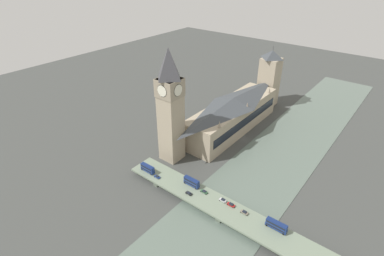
{
  "coord_description": "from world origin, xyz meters",
  "views": [
    {
      "loc": [
        -90.52,
        178.37,
        122.89
      ],
      "look_at": [
        20.54,
        38.57,
        20.12
      ],
      "focal_mm": 28.0,
      "sensor_mm": 36.0,
      "label": 1
    }
  ],
  "objects_px": {
    "car_northbound_tail": "(244,212)",
    "car_southbound_mid": "(223,200)",
    "double_decker_bus_mid": "(148,168)",
    "car_northbound_lead": "(157,177)",
    "double_decker_bus_lead": "(192,182)",
    "double_decker_bus_rear": "(276,225)",
    "car_northbound_mid": "(204,192)",
    "road_bridge": "(225,210)",
    "car_southbound_lead": "(231,205)",
    "parliament_hall": "(233,114)",
    "car_southbound_tail": "(189,193)",
    "victoria_tower": "(269,78)",
    "clock_tower": "(170,104)"
  },
  "relations": [
    {
      "from": "parliament_hall",
      "to": "double_decker_bus_rear",
      "type": "distance_m",
      "value": 108.43
    },
    {
      "from": "car_southbound_lead",
      "to": "car_southbound_tail",
      "type": "distance_m",
      "value": 24.85
    },
    {
      "from": "double_decker_bus_lead",
      "to": "car_northbound_tail",
      "type": "height_order",
      "value": "double_decker_bus_lead"
    },
    {
      "from": "car_northbound_lead",
      "to": "car_southbound_lead",
      "type": "relative_size",
      "value": 0.86
    },
    {
      "from": "parliament_hall",
      "to": "car_southbound_tail",
      "type": "relative_size",
      "value": 25.56
    },
    {
      "from": "clock_tower",
      "to": "double_decker_bus_rear",
      "type": "distance_m",
      "value": 94.25
    },
    {
      "from": "car_northbound_tail",
      "to": "parliament_hall",
      "type": "bearing_deg",
      "value": -54.44
    },
    {
      "from": "double_decker_bus_mid",
      "to": "car_northbound_tail",
      "type": "height_order",
      "value": "double_decker_bus_mid"
    },
    {
      "from": "car_northbound_tail",
      "to": "car_southbound_mid",
      "type": "bearing_deg",
      "value": -2.62
    },
    {
      "from": "victoria_tower",
      "to": "car_northbound_tail",
      "type": "relative_size",
      "value": 13.3
    },
    {
      "from": "victoria_tower",
      "to": "car_southbound_lead",
      "type": "relative_size",
      "value": 12.2
    },
    {
      "from": "clock_tower",
      "to": "car_southbound_mid",
      "type": "height_order",
      "value": "clock_tower"
    },
    {
      "from": "victoria_tower",
      "to": "car_northbound_mid",
      "type": "bearing_deg",
      "value": 102.2
    },
    {
      "from": "car_northbound_mid",
      "to": "car_northbound_tail",
      "type": "xyz_separation_m",
      "value": [
        -26.27,
        -0.28,
        0.08
      ]
    },
    {
      "from": "double_decker_bus_mid",
      "to": "car_northbound_lead",
      "type": "distance_m",
      "value": 8.99
    },
    {
      "from": "road_bridge",
      "to": "car_northbound_tail",
      "type": "height_order",
      "value": "car_northbound_tail"
    },
    {
      "from": "car_northbound_tail",
      "to": "road_bridge",
      "type": "bearing_deg",
      "value": 19.49
    },
    {
      "from": "car_northbound_lead",
      "to": "car_southbound_lead",
      "type": "distance_m",
      "value": 48.95
    },
    {
      "from": "car_northbound_mid",
      "to": "car_northbound_tail",
      "type": "relative_size",
      "value": 1.04
    },
    {
      "from": "clock_tower",
      "to": "car_northbound_tail",
      "type": "relative_size",
      "value": 18.57
    },
    {
      "from": "double_decker_bus_lead",
      "to": "double_decker_bus_mid",
      "type": "relative_size",
      "value": 1.01
    },
    {
      "from": "clock_tower",
      "to": "car_southbound_lead",
      "type": "height_order",
      "value": "clock_tower"
    },
    {
      "from": "car_northbound_mid",
      "to": "car_southbound_lead",
      "type": "xyz_separation_m",
      "value": [
        -17.77,
        -0.66,
        0.08
      ]
    },
    {
      "from": "double_decker_bus_lead",
      "to": "car_northbound_tail",
      "type": "relative_size",
      "value": 2.46
    },
    {
      "from": "double_decker_bus_mid",
      "to": "car_northbound_lead",
      "type": "xyz_separation_m",
      "value": [
        -8.73,
        0.53,
        -2.08
      ]
    },
    {
      "from": "car_northbound_lead",
      "to": "double_decker_bus_lead",
      "type": "bearing_deg",
      "value": -160.5
    },
    {
      "from": "road_bridge",
      "to": "car_northbound_lead",
      "type": "relative_size",
      "value": 33.78
    },
    {
      "from": "car_northbound_mid",
      "to": "car_southbound_lead",
      "type": "distance_m",
      "value": 17.79
    },
    {
      "from": "double_decker_bus_lead",
      "to": "car_northbound_tail",
      "type": "bearing_deg",
      "value": 179.91
    },
    {
      "from": "double_decker_bus_lead",
      "to": "car_northbound_tail",
      "type": "xyz_separation_m",
      "value": [
        -35.76,
        0.05,
        -2.02
      ]
    },
    {
      "from": "double_decker_bus_mid",
      "to": "car_northbound_tail",
      "type": "bearing_deg",
      "value": -174.02
    },
    {
      "from": "parliament_hall",
      "to": "car_northbound_tail",
      "type": "relative_size",
      "value": 23.72
    },
    {
      "from": "double_decker_bus_mid",
      "to": "car_southbound_tail",
      "type": "xyz_separation_m",
      "value": [
        -33.28,
        -0.06,
        -2.05
      ]
    },
    {
      "from": "double_decker_bus_mid",
      "to": "car_southbound_mid",
      "type": "bearing_deg",
      "value": -171.72
    },
    {
      "from": "clock_tower",
      "to": "car_northbound_lead",
      "type": "relative_size",
      "value": 19.83
    },
    {
      "from": "double_decker_bus_rear",
      "to": "car_southbound_lead",
      "type": "relative_size",
      "value": 2.41
    },
    {
      "from": "double_decker_bus_mid",
      "to": "car_southbound_mid",
      "type": "height_order",
      "value": "double_decker_bus_mid"
    },
    {
      "from": "parliament_hall",
      "to": "car_northbound_lead",
      "type": "xyz_separation_m",
      "value": [
        0.13,
        86.71,
        -8.65
      ]
    },
    {
      "from": "car_southbound_lead",
      "to": "parliament_hall",
      "type": "bearing_deg",
      "value": -58.59
    },
    {
      "from": "double_decker_bus_lead",
      "to": "car_northbound_lead",
      "type": "bearing_deg",
      "value": 19.5
    },
    {
      "from": "road_bridge",
      "to": "double_decker_bus_rear",
      "type": "bearing_deg",
      "value": -171.54
    },
    {
      "from": "double_decker_bus_rear",
      "to": "car_northbound_mid",
      "type": "relative_size",
      "value": 2.52
    },
    {
      "from": "road_bridge",
      "to": "double_decker_bus_mid",
      "type": "bearing_deg",
      "value": 3.49
    },
    {
      "from": "road_bridge",
      "to": "car_northbound_mid",
      "type": "bearing_deg",
      "value": -11.03
    },
    {
      "from": "car_northbound_lead",
      "to": "car_southbound_mid",
      "type": "bearing_deg",
      "value": -169.38
    },
    {
      "from": "car_northbound_tail",
      "to": "car_southbound_tail",
      "type": "distance_m",
      "value": 32.99
    },
    {
      "from": "road_bridge",
      "to": "car_northbound_tail",
      "type": "relative_size",
      "value": 31.64
    },
    {
      "from": "car_northbound_tail",
      "to": "car_southbound_mid",
      "type": "distance_m",
      "value": 13.96
    },
    {
      "from": "clock_tower",
      "to": "car_northbound_mid",
      "type": "relative_size",
      "value": 17.82
    },
    {
      "from": "road_bridge",
      "to": "double_decker_bus_lead",
      "type": "bearing_deg",
      "value": -7.76
    }
  ]
}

